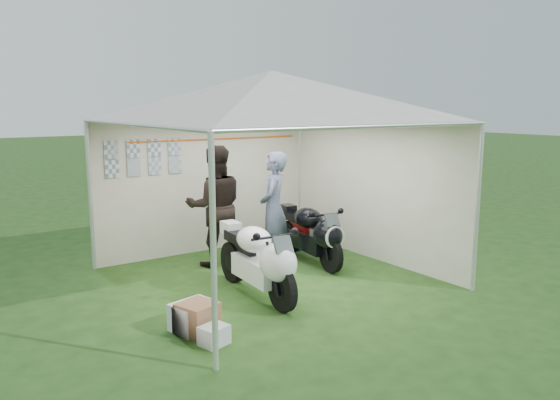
# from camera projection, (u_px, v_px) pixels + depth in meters

# --- Properties ---
(ground) EXTENTS (80.00, 80.00, 0.00)m
(ground) POSITION_uv_depth(u_px,v_px,m) (272.00, 279.00, 8.04)
(ground) COLOR #214215
(ground) RESTS_ON ground
(canopy_tent) EXTENTS (5.66, 5.66, 3.00)m
(canopy_tent) POSITION_uv_depth(u_px,v_px,m) (270.00, 102.00, 7.62)
(canopy_tent) COLOR silver
(canopy_tent) RESTS_ON ground
(motorcycle_white) EXTENTS (0.52, 1.96, 0.96)m
(motorcycle_white) POSITION_uv_depth(u_px,v_px,m) (260.00, 258.00, 7.18)
(motorcycle_white) COLOR black
(motorcycle_white) RESTS_ON ground
(motorcycle_black) EXTENTS (0.56, 1.86, 0.92)m
(motorcycle_black) POSITION_uv_depth(u_px,v_px,m) (313.00, 232.00, 8.74)
(motorcycle_black) COLOR black
(motorcycle_black) RESTS_ON ground
(paddock_stand) EXTENTS (0.43, 0.30, 0.30)m
(paddock_stand) POSITION_uv_depth(u_px,v_px,m) (288.00, 243.00, 9.55)
(paddock_stand) COLOR #1E24A9
(paddock_stand) RESTS_ON ground
(person_dark_jacket) EXTENTS (1.12, 1.00, 1.92)m
(person_dark_jacket) POSITION_uv_depth(u_px,v_px,m) (215.00, 206.00, 8.57)
(person_dark_jacket) COLOR black
(person_dark_jacket) RESTS_ON ground
(person_blue_jacket) EXTENTS (0.77, 0.77, 1.81)m
(person_blue_jacket) POSITION_uv_depth(u_px,v_px,m) (274.00, 208.00, 8.69)
(person_blue_jacket) COLOR slate
(person_blue_jacket) RESTS_ON ground
(equipment_box) EXTENTS (0.54, 0.45, 0.50)m
(equipment_box) POSITION_uv_depth(u_px,v_px,m) (305.00, 230.00, 10.10)
(equipment_box) COLOR black
(equipment_box) RESTS_ON ground
(crate_0) EXTENTS (0.54, 0.46, 0.31)m
(crate_0) POSITION_uv_depth(u_px,v_px,m) (193.00, 316.00, 6.22)
(crate_0) COLOR silver
(crate_0) RESTS_ON ground
(crate_1) EXTENTS (0.49, 0.49, 0.35)m
(crate_1) POSITION_uv_depth(u_px,v_px,m) (198.00, 318.00, 6.13)
(crate_1) COLOR #895C41
(crate_1) RESTS_ON ground
(crate_2) EXTENTS (0.34, 0.30, 0.21)m
(crate_2) POSITION_uv_depth(u_px,v_px,m) (214.00, 335.00, 5.83)
(crate_2) COLOR silver
(crate_2) RESTS_ON ground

